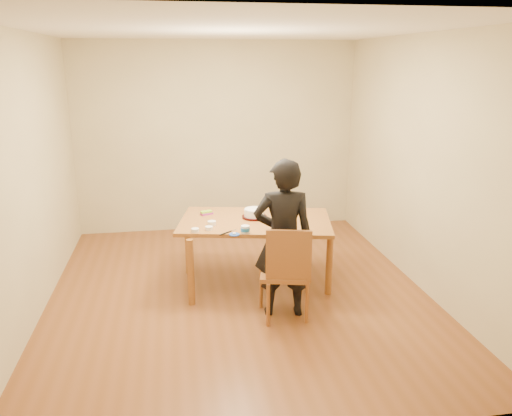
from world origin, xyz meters
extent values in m
cube|color=brown|center=(0.00, 0.00, 0.00)|extent=(4.00, 4.50, 0.00)
cube|color=silver|center=(0.00, 0.00, 2.70)|extent=(4.00, 4.50, 0.00)
cube|color=tan|center=(0.00, 2.25, 1.35)|extent=(4.00, 0.00, 2.70)
cube|color=tan|center=(-2.00, 0.00, 1.35)|extent=(0.00, 4.50, 2.70)
cube|color=tan|center=(2.00, 0.00, 1.35)|extent=(0.00, 4.50, 2.70)
cube|color=brown|center=(0.22, 0.21, 0.73)|extent=(1.79, 1.27, 0.04)
cube|color=brown|center=(0.37, -0.57, 0.45)|extent=(0.53, 0.53, 0.04)
cylinder|color=red|center=(0.22, 0.29, 0.76)|extent=(0.27, 0.27, 0.02)
cylinder|color=white|center=(0.22, 0.29, 0.81)|extent=(0.22, 0.22, 0.07)
ellipsoid|color=white|center=(0.22, 0.29, 0.86)|extent=(0.22, 0.22, 0.03)
cylinder|color=white|center=(0.05, -0.20, 0.79)|extent=(0.09, 0.09, 0.08)
cylinder|color=#1B47B2|center=(-0.07, -0.24, 0.75)|extent=(0.11, 0.11, 0.01)
ellipsoid|color=white|center=(-0.07, -0.24, 0.77)|extent=(0.04, 0.04, 0.02)
cylinder|color=white|center=(-0.45, -0.09, 0.77)|extent=(0.08, 0.08, 0.04)
cylinder|color=white|center=(-0.27, 0.11, 0.77)|extent=(0.09, 0.09, 0.04)
cylinder|color=white|center=(-0.31, -0.04, 0.77)|extent=(0.08, 0.08, 0.04)
cube|color=#CA2F8C|center=(-0.29, 0.50, 0.76)|extent=(0.15, 0.11, 0.02)
cube|color=green|center=(-0.30, 0.50, 0.78)|extent=(0.14, 0.10, 0.02)
cube|color=black|center=(-0.15, -0.18, 0.75)|extent=(0.14, 0.12, 0.01)
imported|color=black|center=(0.37, -0.52, 0.78)|extent=(0.61, 0.44, 1.57)
camera|label=1|loc=(-0.64, -4.90, 2.42)|focal=35.00mm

